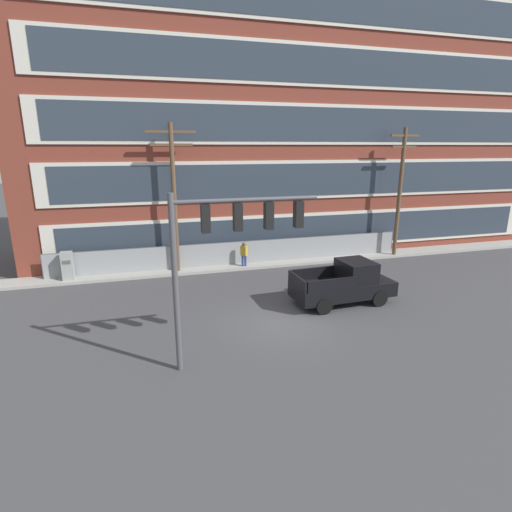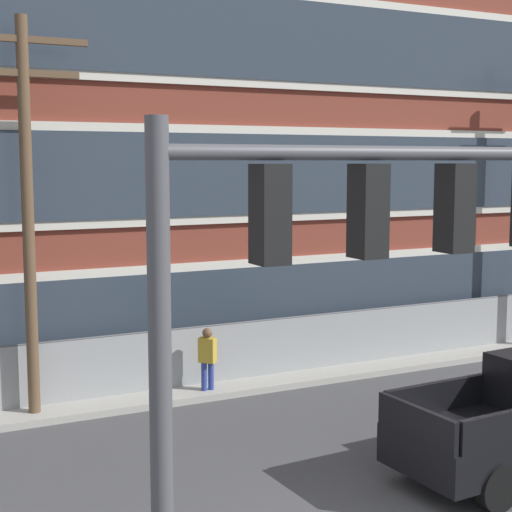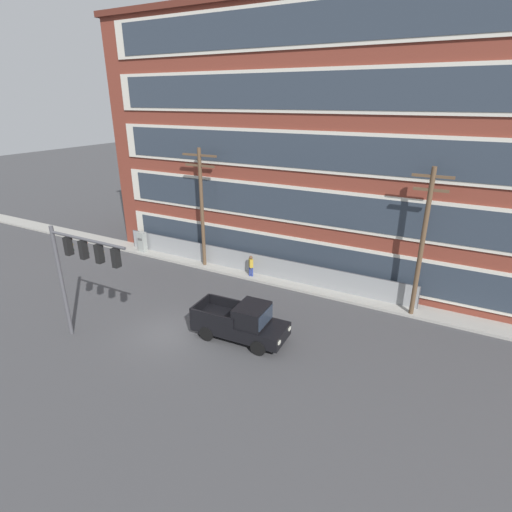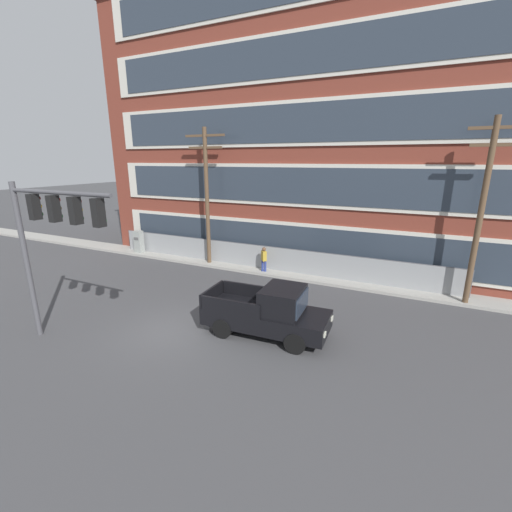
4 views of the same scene
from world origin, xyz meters
The scene contains 6 objects.
sidewalk_building_side centered at (0.00, 8.65, 0.08)m, with size 80.00×1.66×0.16m, color #9E9B93.
brick_mill_building centered at (5.91, 13.79, 8.83)m, with size 37.61×9.22×17.63m.
chain_link_fence centered at (0.13, 8.84, 0.83)m, with size 22.65×0.06×1.63m.
traffic_signal_mast centered at (-2.94, -2.61, 4.51)m, with size 4.96×0.43×6.06m.
utility_pole_near_corner centered at (-3.66, 8.42, 4.88)m, with size 2.77×0.26×8.72m.
pedestrian_near_cabinet centered at (0.43, 8.25, 0.97)m, with size 0.45×0.46×1.69m.
Camera 2 is at (-6.79, -8.82, 5.69)m, focal length 55.00 mm.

